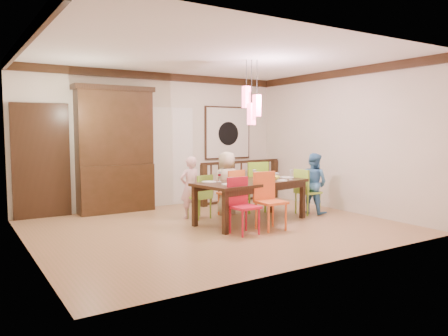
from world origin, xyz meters
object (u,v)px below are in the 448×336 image
balustrade (241,180)px  person_far_mid (227,183)px  chair_far_left (199,193)px  person_far_left (190,187)px  china_hutch (115,149)px  chair_end_right (308,188)px  person_end_right (313,183)px  dining_table (251,186)px

balustrade → person_far_mid: 1.52m
chair_far_left → person_far_left: bearing=-59.3°
china_hutch → balustrade: size_ratio=1.13×
chair_end_right → person_far_left: (-2.16, 0.89, 0.07)m
china_hutch → person_end_right: (3.28, -2.28, -0.67)m
china_hutch → balustrade: bearing=-6.9°
chair_far_left → balustrade: balustrade is taller
dining_table → person_end_right: (1.54, 0.01, -0.06)m
balustrade → person_far_left: (-1.89, -1.04, 0.09)m
person_far_mid → person_end_right: person_far_mid is taller
person_far_left → chair_end_right: bearing=155.0°
chair_end_right → china_hutch: bearing=52.8°
chair_far_left → chair_end_right: size_ratio=0.93×
chair_far_left → person_end_right: size_ratio=0.69×
person_far_left → person_far_mid: bearing=175.6°
chair_end_right → person_far_left: size_ratio=0.77×
dining_table → person_far_mid: size_ratio=1.80×
dining_table → person_end_right: bearing=-8.8°
chair_end_right → balustrade: 1.95m
chair_far_left → chair_end_right: (2.04, -0.76, 0.04)m
chair_far_left → person_end_right: 2.32m
dining_table → china_hutch: 2.94m
dining_table → chair_far_left: bearing=120.2°
chair_far_left → person_far_mid: 0.71m
chair_far_left → chair_end_right: 2.18m
chair_far_left → china_hutch: bearing=-67.0°
person_end_right → person_far_mid: bearing=44.1°
dining_table → person_far_left: person_far_left is taller
person_far_left → person_far_mid: size_ratio=0.94×
person_end_right → chair_far_left: bearing=54.9°
dining_table → balustrade: bearing=50.7°
person_far_left → person_far_mid: (0.81, -0.03, 0.04)m
balustrade → person_far_mid: (-1.08, -1.07, 0.12)m
person_far_left → person_far_mid: 0.81m
dining_table → china_hutch: size_ratio=0.88×
chair_far_left → person_far_left: size_ratio=0.71×
person_end_right → dining_table: bearing=74.7°
person_far_left → person_end_right: size_ratio=0.97×
chair_far_left → person_far_left: (-0.12, 0.13, 0.11)m
china_hutch → person_end_right: size_ratio=2.11×
balustrade → person_end_right: (0.42, -1.94, 0.10)m
chair_end_right → dining_table: bearing=89.4°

